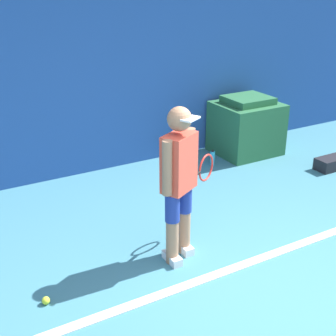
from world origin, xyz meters
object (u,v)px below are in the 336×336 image
Objects in this scene: tennis_ball at (46,301)px; water_bottle at (212,158)px; tennis_player at (180,179)px; equipment_bag at (335,162)px; covered_chair at (246,126)px.

water_bottle is (2.96, 1.83, 0.07)m from tennis_ball.
tennis_player reaches higher than equipment_bag.
equipment_bag is at bearing -12.83° from tennis_player.
covered_chair is at bearing 13.62° from water_bottle.
tennis_player is 1.66× the size of covered_chair.
tennis_ball is (-1.34, -0.06, -0.80)m from tennis_player.
tennis_ball is 4.21m from covered_chair.
tennis_player is at bearing -132.64° from water_bottle.
tennis_player is 2.41× the size of equipment_bag.
covered_chair reaches higher than tennis_ball.
equipment_bag reaches higher than tennis_ball.
covered_chair reaches higher than water_bottle.
tennis_player reaches higher than covered_chair.
equipment_bag is at bearing 11.17° from tennis_ball.
tennis_ball is 3.48m from water_bottle.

